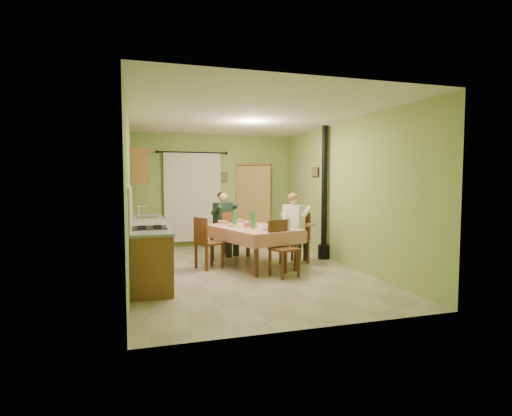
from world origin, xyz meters
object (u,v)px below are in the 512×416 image
object	(u,v)px
man_far	(224,216)
man_right	(295,220)
dining_table	(252,246)
chair_far	(224,243)
chair_right	(295,249)
stove_flue	(324,211)
chair_left	(208,253)
chair_near	(284,260)

from	to	relation	value
man_far	man_right	distance (m)	1.66
dining_table	chair_far	distance (m)	1.13
chair_right	stove_flue	xyz separation A→B (m)	(0.77, 0.28, 0.73)
chair_far	chair_left	distance (m)	1.21
man_right	man_far	bearing A→B (deg)	12.41
chair_near	man_right	bearing A→B (deg)	-139.81
chair_right	man_far	size ratio (longest dim) A/B	0.74
dining_table	stove_flue	size ratio (longest dim) A/B	0.78
dining_table	chair_left	xyz separation A→B (m)	(-0.85, -0.01, -0.09)
chair_right	stove_flue	size ratio (longest dim) A/B	0.36
chair_near	chair_far	bearing A→B (deg)	-91.57
chair_far	man_far	xyz separation A→B (m)	(-0.01, 0.01, 0.59)
chair_far	man_far	bearing A→B (deg)	90.00
chair_near	chair_right	size ratio (longest dim) A/B	0.95
dining_table	chair_right	world-z (taller)	chair_right
chair_near	man_right	size ratio (longest dim) A/B	0.70
chair_right	dining_table	bearing A→B (deg)	52.64
man_right	stove_flue	xyz separation A→B (m)	(0.78, 0.29, 0.15)
chair_left	man_far	bearing A→B (deg)	129.58
chair_far	stove_flue	distance (m)	2.27
chair_right	man_far	bearing A→B (deg)	12.93
chair_right	chair_left	bearing A→B (deg)	54.98
chair_near	chair_right	xyz separation A→B (m)	(0.59, 0.93, 0.00)
chair_far	chair_near	bearing A→B (deg)	-102.09
man_far	chair_far	bearing A→B (deg)	-90.00
chair_near	man_far	world-z (taller)	man_far
chair_far	man_right	size ratio (longest dim) A/B	0.72
man_far	chair_right	bearing A→B (deg)	-72.29
stove_flue	man_right	bearing A→B (deg)	-159.97
chair_left	man_far	size ratio (longest dim) A/B	0.70
chair_far	chair_left	bearing A→B (deg)	-144.81
man_right	stove_flue	world-z (taller)	stove_flue
chair_far	chair_right	distance (m)	1.65
chair_near	chair_right	distance (m)	1.10
man_far	dining_table	bearing A→B (deg)	-102.08
chair_right	chair_left	distance (m)	1.74
man_far	chair_left	bearing A→B (deg)	-144.25
chair_far	chair_near	xyz separation A→B (m)	(0.60, -2.08, -0.00)
man_right	chair_right	bearing A→B (deg)	-90.00
chair_near	man_far	bearing A→B (deg)	-91.49
chair_far	chair_near	distance (m)	2.16
dining_table	chair_near	size ratio (longest dim) A/B	2.24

